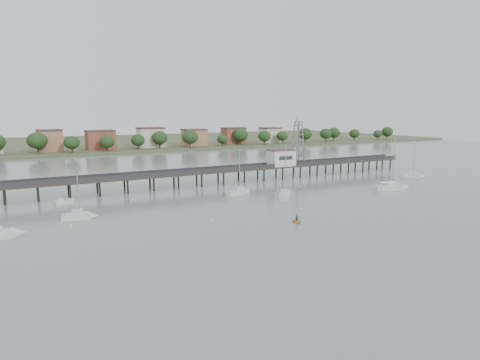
# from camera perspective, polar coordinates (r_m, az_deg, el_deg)

# --- Properties ---
(ground_plane) EXTENTS (500.00, 500.00, 0.00)m
(ground_plane) POSITION_cam_1_polar(r_m,az_deg,el_deg) (69.20, 16.88, -8.33)
(ground_plane) COLOR gray
(ground_plane) RESTS_ON ground
(pier) EXTENTS (150.00, 5.00, 5.50)m
(pier) POSITION_cam_1_polar(r_m,az_deg,el_deg) (117.25, -4.28, 1.17)
(pier) COLOR #2D2823
(pier) RESTS_ON ground
(pier_building) EXTENTS (8.40, 5.40, 5.30)m
(pier_building) POSITION_cam_1_polar(r_m,az_deg,el_deg) (129.08, 5.89, 3.19)
(pier_building) COLOR silver
(pier_building) RESTS_ON ground
(lattice_tower) EXTENTS (3.20, 3.20, 15.50)m
(lattice_tower) POSITION_cam_1_polar(r_m,az_deg,el_deg) (132.44, 8.25, 5.23)
(lattice_tower) COLOR slate
(lattice_tower) RESTS_ON ground
(sailboat_a) EXTENTS (8.19, 3.22, 13.21)m
(sailboat_a) POSITION_cam_1_polar(r_m,az_deg,el_deg) (78.51, -30.69, -6.67)
(sailboat_a) COLOR silver
(sailboat_a) RESTS_ON ground
(sailboat_d) EXTENTS (9.78, 5.36, 15.41)m
(sailboat_d) POSITION_cam_1_polar(r_m,az_deg,el_deg) (117.75, 21.29, -0.98)
(sailboat_d) COLOR silver
(sailboat_d) RESTS_ON ground
(sailboat_e) EXTENTS (6.52, 6.63, 12.00)m
(sailboat_e) POSITION_cam_1_polar(r_m,az_deg,el_deg) (141.84, 23.66, 0.55)
(sailboat_e) COLOR silver
(sailboat_e) RESTS_ON ground
(sailboat_c) EXTENTS (7.33, 8.09, 13.98)m
(sailboat_c) POSITION_cam_1_polar(r_m,az_deg,el_deg) (100.99, 6.49, -2.04)
(sailboat_c) COLOR silver
(sailboat_c) RESTS_ON ground
(sailboat_b) EXTENTS (6.45, 2.92, 10.49)m
(sailboat_b) POSITION_cam_1_polar(r_m,az_deg,el_deg) (85.41, -21.51, -4.76)
(sailboat_b) COLOR silver
(sailboat_b) RESTS_ON ground
(sailboat_f) EXTENTS (7.85, 4.36, 12.53)m
(sailboat_f) POSITION_cam_1_polar(r_m,az_deg,el_deg) (103.86, 0.21, -1.65)
(sailboat_f) COLOR silver
(sailboat_f) RESTS_ON ground
(white_tender) EXTENTS (4.30, 2.57, 1.57)m
(white_tender) POSITION_cam_1_polar(r_m,az_deg,el_deg) (101.31, -23.86, -2.85)
(white_tender) COLOR silver
(white_tender) RESTS_ON ground
(yellow_dinghy) EXTENTS (1.76, 0.71, 2.40)m
(yellow_dinghy) POSITION_cam_1_polar(r_m,az_deg,el_deg) (77.85, 8.06, -6.03)
(yellow_dinghy) COLOR gold
(yellow_dinghy) RESTS_ON ground
(dinghy_occupant) EXTENTS (0.86, 1.37, 0.31)m
(dinghy_occupant) POSITION_cam_1_polar(r_m,az_deg,el_deg) (77.85, 8.06, -6.03)
(dinghy_occupant) COLOR black
(dinghy_occupant) RESTS_ON ground
(mooring_buoys) EXTENTS (78.57, 23.46, 0.39)m
(mooring_buoys) POSITION_cam_1_polar(r_m,az_deg,el_deg) (94.40, 3.00, -3.14)
(mooring_buoys) COLOR beige
(mooring_buoys) RESTS_ON ground
(far_shore) EXTENTS (500.00, 170.00, 10.40)m
(far_shore) POSITION_cam_1_polar(r_m,az_deg,el_deg) (290.09, -19.01, 5.06)
(far_shore) COLOR #475133
(far_shore) RESTS_ON ground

